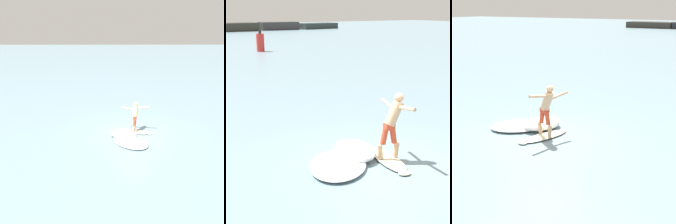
# 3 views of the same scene
# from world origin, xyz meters

# --- Properties ---
(ground_plane) EXTENTS (200.00, 200.00, 0.00)m
(ground_plane) POSITION_xyz_m (0.00, 0.00, 0.00)
(ground_plane) COLOR gray
(surfboard) EXTENTS (1.06, 2.01, 0.22)m
(surfboard) POSITION_xyz_m (0.06, -0.06, 0.04)
(surfboard) COLOR beige
(surfboard) RESTS_ON ground
(surfer) EXTENTS (0.78, 1.62, 1.72)m
(surfer) POSITION_xyz_m (0.17, -0.05, 1.10)
(surfer) COLOR tan
(surfer) RESTS_ON surfboard
(wave_foam_at_tail) EXTENTS (2.40, 2.46, 0.16)m
(wave_foam_at_tail) POSITION_xyz_m (-1.27, 0.32, 0.08)
(wave_foam_at_tail) COLOR white
(wave_foam_at_tail) RESTS_ON ground
(wave_foam_at_nose) EXTENTS (1.38, 1.68, 0.39)m
(wave_foam_at_nose) POSITION_xyz_m (-0.53, 0.65, 0.19)
(wave_foam_at_nose) COLOR white
(wave_foam_at_nose) RESTS_ON ground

